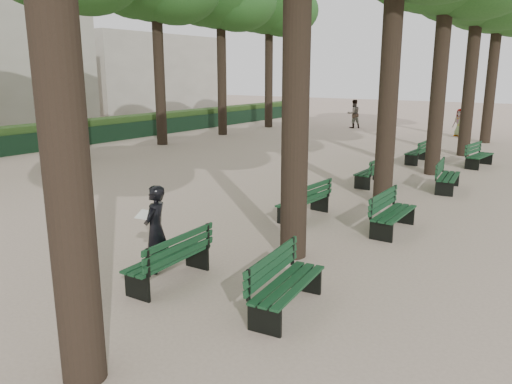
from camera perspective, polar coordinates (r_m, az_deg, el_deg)
The scene contains 15 objects.
ground at distance 8.91m, azimuth -14.45°, elevation -10.80°, with size 120.00×120.00×0.00m, color #C2A793.
bench_left_0 at distance 8.96m, azimuth -9.89°, elevation -8.53°, with size 0.65×1.82×0.92m.
bench_left_1 at distance 12.69m, azimuth 5.47°, elevation -1.75°, with size 0.67×1.83×0.92m.
bench_left_2 at distance 16.74m, azimuth 13.07°, elevation 1.71°, with size 0.58×1.80×0.92m.
bench_left_3 at distance 21.37m, azimuth 17.96°, elevation 3.92°, with size 0.58×1.80×0.92m.
bench_right_0 at distance 7.85m, azimuth 3.62°, elevation -11.63°, with size 0.77×1.85×0.92m.
bench_right_1 at distance 11.96m, azimuth 15.41°, elevation -3.15°, with size 0.59×1.81×0.92m.
bench_right_2 at distance 16.63m, azimuth 21.07°, elevation 1.07°, with size 0.79×1.86×0.92m.
bench_right_3 at distance 21.29m, azimuth 24.15°, elevation 3.36°, with size 0.79×1.86×0.92m.
man_with_map at distance 9.30m, azimuth -11.40°, elevation -4.18°, with size 0.70×0.73×1.64m.
pedestrian_a at distance 33.76m, azimuth 11.10°, elevation 8.76°, with size 0.90×0.37×1.85m, color #262628.
pedestrian_d at distance 31.04m, azimuth 22.24°, elevation 7.35°, with size 0.77×0.31×1.57m, color #262628.
fence at distance 26.92m, azimuth -18.27°, elevation 6.15°, with size 0.08×42.00×0.90m, color black.
hedge at distance 27.46m, azimuth -19.20°, elevation 6.53°, with size 1.20×42.00×1.20m, color #224016.
building_far at distance 52.74m, azimuth -14.17°, elevation 13.05°, with size 12.00×16.00×7.00m, color #B7B2A3.
Camera 1 is at (6.22, -5.26, 3.61)m, focal length 35.00 mm.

